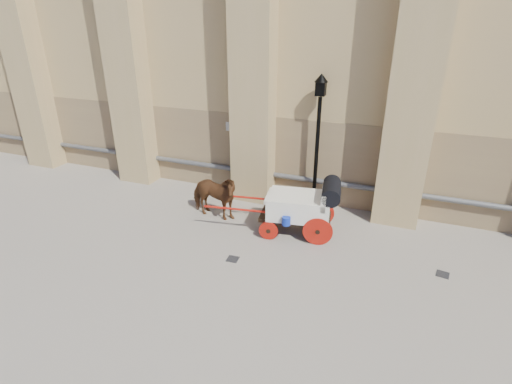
% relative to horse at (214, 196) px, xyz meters
% --- Properties ---
extents(ground, '(90.00, 90.00, 0.00)m').
position_rel_horse_xyz_m(ground, '(1.64, -1.65, -0.80)').
color(ground, gray).
rests_on(ground, ground).
extents(horse, '(1.97, 1.08, 1.59)m').
position_rel_horse_xyz_m(horse, '(0.00, 0.00, 0.00)').
color(horse, brown).
rests_on(horse, ground).
extents(carriage, '(4.20, 1.73, 1.79)m').
position_rel_horse_xyz_m(carriage, '(3.02, 0.07, 0.17)').
color(carriage, black).
rests_on(carriage, ground).
extents(street_lamp, '(0.43, 0.43, 4.59)m').
position_rel_horse_xyz_m(street_lamp, '(2.91, 1.96, 1.66)').
color(street_lamp, black).
rests_on(street_lamp, ground).
extents(drain_grate_near, '(0.34, 0.34, 0.01)m').
position_rel_horse_xyz_m(drain_grate_near, '(1.59, -2.06, -0.79)').
color(drain_grate_near, black).
rests_on(drain_grate_near, ground).
extents(drain_grate_far, '(0.36, 0.36, 0.01)m').
position_rel_horse_xyz_m(drain_grate_far, '(7.05, -0.71, -0.79)').
color(drain_grate_far, black).
rests_on(drain_grate_far, ground).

